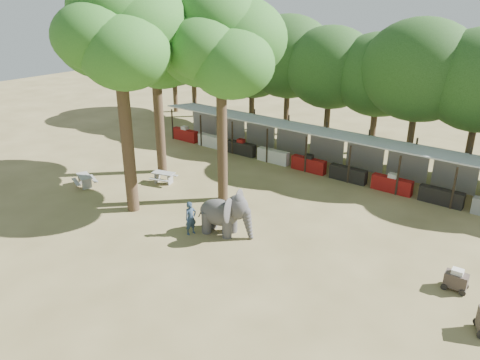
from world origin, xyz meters
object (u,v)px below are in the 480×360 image
Objects in this scene: yard_tree_left at (155,42)px; elephant at (226,213)px; cart_back at (456,280)px; yard_tree_back at (221,44)px; picnic_table_far at (164,176)px; yard_tree_center at (118,32)px; handler at (191,218)px; picnic_table_near at (85,179)px.

yard_tree_left reaches higher than elephant.
yard_tree_left reaches higher than cart_back.
yard_tree_back is at bearing 172.13° from cart_back.
yard_tree_left is at bearing 121.60° from picnic_table_far.
cart_back is (15.97, 2.75, -8.75)m from yard_tree_center.
handler is (4.50, -0.27, -8.37)m from yard_tree_center.
yard_tree_left is 12.08m from elephant.
cart_back is at bearing -6.77° from yard_tree_left.
yard_tree_center reaches higher than yard_tree_left.
picnic_table_far is at bearing 146.63° from elephant.
yard_tree_center is at bearing -85.04° from picnic_table_far.
handler is at bearing 18.10° from picnic_table_near.
yard_tree_back is at bearing -9.05° from picnic_table_far.
elephant is 10.36m from cart_back.
yard_tree_left is at bearing 120.96° from yard_tree_center.
handler is 0.96× the size of picnic_table_near.
yard_tree_left is at bearing 69.18° from handler.
yard_tree_left is 9.29m from picnic_table_near.
yard_tree_center is (3.00, -5.00, 1.01)m from yard_tree_left.
picnic_table_near is at bearing -151.84° from picnic_table_far.
handler reaches higher than picnic_table_far.
yard_tree_left is 6.55× the size of handler.
yard_tree_center reaches higher than yard_tree_back.
yard_tree_back is at bearing 47.23° from picnic_table_near.
picnic_table_far is at bearing 175.25° from cart_back.
elephant is at bearing 7.70° from yard_tree_center.
cart_back is at bearing 9.77° from yard_tree_center.
yard_tree_back is 6.76× the size of handler.
yard_tree_back is 15.34m from cart_back.
yard_tree_back is 8.93m from handler.
yard_tree_back is 3.87× the size of elephant.
picnic_table_near is (-7.73, -3.82, -8.09)m from yard_tree_back.
elephant is (8.82, -4.21, -7.11)m from yard_tree_left.
yard_tree_back is 8.59m from elephant.
yard_tree_back reaches higher than yard_tree_left.
elephant is at bearing -171.41° from cart_back.
picnic_table_near is at bearing 170.54° from elephant.
picnic_table_far is at bearing -42.41° from yard_tree_left.
yard_tree_back is at bearing 33.64° from handler.
picnic_table_far is (3.40, 3.30, -0.01)m from picnic_table_near.
yard_tree_center is 12.47× the size of cart_back.
picnic_table_near is 1.81× the size of cart_back.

